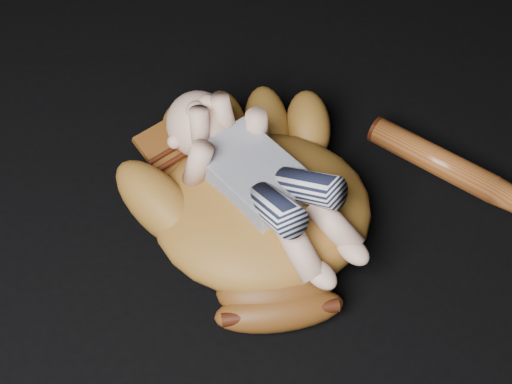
# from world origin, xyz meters

# --- Properties ---
(baseball_glove) EXTENTS (0.55, 0.59, 0.15)m
(baseball_glove) POSITION_xyz_m (-0.12, 0.19, 0.08)
(baseball_glove) COLOR brown
(baseball_glove) RESTS_ON ground
(newborn_baby) EXTENTS (0.27, 0.43, 0.16)m
(newborn_baby) POSITION_xyz_m (-0.11, 0.18, 0.14)
(newborn_baby) COLOR #D8A48B
(newborn_baby) RESTS_ON baseball_glove
(baseball_bat) EXTENTS (0.27, 0.48, 0.05)m
(baseball_bat) POSITION_xyz_m (0.27, 0.05, 0.02)
(baseball_bat) COLOR brown
(baseball_bat) RESTS_ON ground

